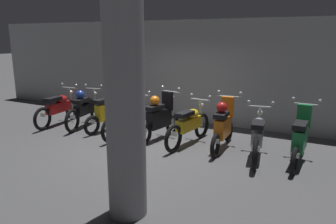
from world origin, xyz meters
The scene contains 12 objects.
ground_plane centered at (0.00, 0.00, 0.00)m, with size 80.00×80.00×0.00m, color #4C4C4F.
back_wall centered at (0.00, 2.85, 1.50)m, with size 16.00×0.30×3.01m, color #9EA0A3.
motorbike_slot_0 centered at (-3.30, 0.58, 0.49)m, with size 0.59×1.95×1.15m.
motorbike_slot_1 centered at (-2.47, 0.77, 0.53)m, with size 0.62×1.93×1.15m.
motorbike_slot_2 centered at (-1.64, 0.79, 0.53)m, with size 0.59×1.68×1.29m.
motorbike_slot_3 centered at (-0.82, 0.59, 0.49)m, with size 0.59×1.95×1.15m.
motorbike_slot_4 centered at (0.00, 0.73, 0.57)m, with size 0.58×1.67×1.29m.
motorbike_slot_5 centered at (0.83, 0.70, 0.49)m, with size 0.59×1.95×1.15m.
motorbike_slot_6 centered at (1.65, 0.76, 0.57)m, with size 0.59×1.68×1.29m.
motorbike_slot_7 centered at (2.47, 0.57, 0.49)m, with size 0.59×1.94×1.15m.
motorbike_slot_8 centered at (3.30, 0.67, 0.53)m, with size 0.59×1.68×1.29m.
support_pillar centered at (1.30, -2.53, 1.50)m, with size 0.55×0.55×3.01m, color gray.
Camera 1 is at (3.81, -6.05, 2.55)m, focal length 34.36 mm.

